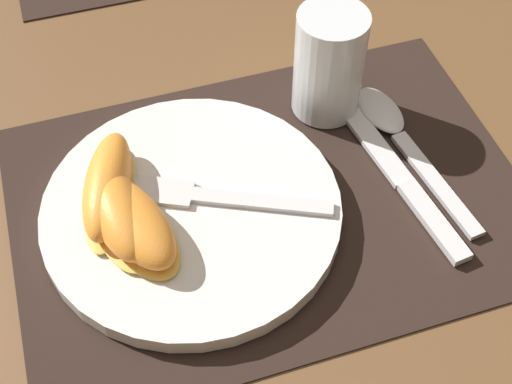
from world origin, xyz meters
The scene contains 10 objects.
ground_plane centered at (0.00, 0.00, 0.00)m, with size 3.00×3.00×0.00m, color brown.
placemat centered at (0.00, 0.00, 0.00)m, with size 0.43×0.30×0.00m.
plate centered at (-0.07, 0.00, 0.01)m, with size 0.25×0.25×0.02m.
juice_glass centered at (0.08, 0.09, 0.05)m, with size 0.06×0.06×0.10m.
knife centered at (0.11, -0.01, 0.01)m, with size 0.04×0.22×0.01m.
spoon centered at (0.13, 0.04, 0.01)m, with size 0.05×0.19×0.01m.
fork centered at (-0.06, 0.00, 0.02)m, with size 0.18×0.10×0.00m.
citrus_wedge_0 centered at (-0.13, 0.03, 0.04)m, with size 0.07×0.12×0.04m.
citrus_wedge_1 centered at (-0.13, 0.00, 0.04)m, with size 0.05×0.11×0.04m.
citrus_wedge_2 centered at (-0.12, -0.01, 0.03)m, with size 0.08×0.12×0.03m.
Camera 1 is at (-0.12, -0.35, 0.48)m, focal length 50.00 mm.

